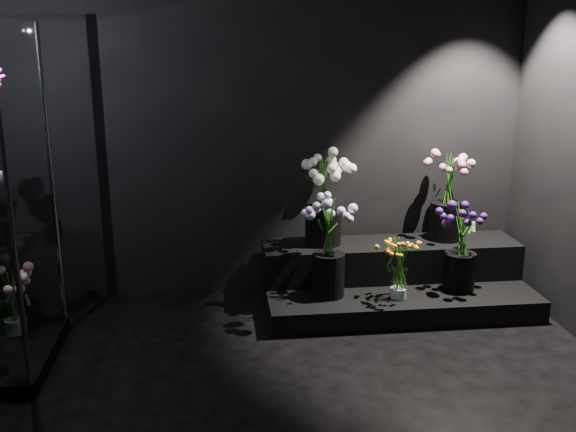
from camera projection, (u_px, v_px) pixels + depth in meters
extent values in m
plane|color=black|center=(299.00, 432.00, 3.29)|extent=(4.00, 4.00, 0.00)
plane|color=black|center=(264.00, 114.00, 4.83)|extent=(4.00, 0.00, 4.00)
plane|color=black|center=(472.00, 396.00, 1.00)|extent=(4.00, 0.00, 4.00)
cube|color=black|center=(397.00, 296.00, 4.81)|extent=(1.97, 0.87, 0.16)
cube|color=black|center=(390.00, 259.00, 4.97)|extent=(1.97, 0.44, 0.27)
cube|color=black|center=(7.00, 356.00, 3.98)|extent=(0.56, 0.93, 0.09)
cylinder|color=white|center=(399.00, 284.00, 4.54)|extent=(0.12, 0.12, 0.22)
cylinder|color=black|center=(328.00, 275.00, 4.57)|extent=(0.23, 0.23, 0.32)
cylinder|color=black|center=(459.00, 271.00, 4.69)|extent=(0.23, 0.23, 0.28)
cylinder|color=black|center=(323.00, 225.00, 4.86)|extent=(0.28, 0.28, 0.30)
cylinder|color=black|center=(446.00, 221.00, 4.97)|extent=(0.25, 0.25, 0.29)
cylinder|color=white|center=(14.00, 313.00, 4.15)|extent=(0.15, 0.15, 0.28)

